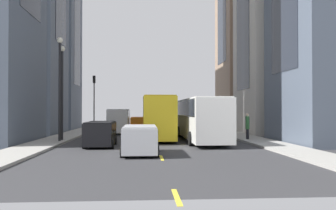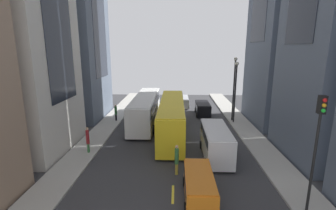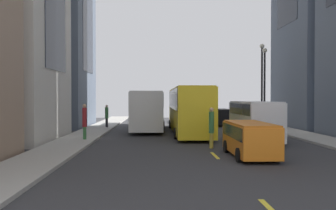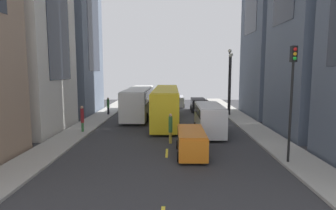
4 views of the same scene
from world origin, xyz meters
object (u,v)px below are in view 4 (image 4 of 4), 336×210
car_silver_1 (177,101)px  traffic_light_near_corner (292,84)px  city_bus_white (139,99)px  car_orange_0 (191,140)px  streetcar_yellow (166,102)px  delivery_van_white (209,117)px  pedestrian_waiting_curb (170,127)px  pedestrian_walking_far (82,117)px  car_black_2 (198,104)px  pedestrian_crossing_mid (108,105)px

car_silver_1 → traffic_light_near_corner: bearing=-76.9°
city_bus_white → car_orange_0: size_ratio=2.91×
streetcar_yellow → delivery_van_white: size_ratio=2.34×
pedestrian_waiting_curb → pedestrian_walking_far: 8.35m
city_bus_white → pedestrian_waiting_curb: bearing=-73.2°
car_orange_0 → pedestrian_walking_far: bearing=145.6°
streetcar_yellow → pedestrian_walking_far: (-7.16, -5.43, -0.73)m
streetcar_yellow → car_silver_1: size_ratio=3.30×
delivery_van_white → pedestrian_waiting_curb: size_ratio=2.58×
car_black_2 → delivery_van_white: bearing=-91.4°
car_silver_1 → pedestrian_crossing_mid: size_ratio=2.03×
car_black_2 → traffic_light_near_corner: (3.30, -21.21, 3.73)m
pedestrian_waiting_curb → delivery_van_white: bearing=-106.9°
city_bus_white → car_orange_0: 16.39m
delivery_van_white → car_silver_1: bearing=97.5°
pedestrian_crossing_mid → car_black_2: bearing=-157.9°
car_black_2 → traffic_light_near_corner: traffic_light_near_corner is taller
car_orange_0 → car_black_2: bearing=83.4°
car_black_2 → pedestrian_crossing_mid: pedestrian_crossing_mid is taller
car_silver_1 → pedestrian_crossing_mid: (-8.51, -8.18, 0.31)m
car_silver_1 → car_black_2: (2.71, -4.55, 0.05)m
pedestrian_waiting_curb → traffic_light_near_corner: traffic_light_near_corner is taller
city_bus_white → pedestrian_crossing_mid: city_bus_white is taller
car_orange_0 → pedestrian_crossing_mid: size_ratio=2.18×
city_bus_white → car_silver_1: 9.76m
car_silver_1 → car_black_2: 5.29m
car_black_2 → pedestrian_walking_far: pedestrian_walking_far is taller
city_bus_white → delivery_van_white: (7.09, -9.64, -0.50)m
car_orange_0 → car_silver_1: size_ratio=1.07×
pedestrian_walking_far → pedestrian_crossing_mid: bearing=21.3°
car_silver_1 → city_bus_white: bearing=-119.1°
delivery_van_white → traffic_light_near_corner: size_ratio=0.88×
car_silver_1 → pedestrian_waiting_curb: 21.14m
pedestrian_waiting_curb → pedestrian_walking_far: (-7.68, 3.30, 0.16)m
delivery_van_white → pedestrian_crossing_mid: size_ratio=2.86×
delivery_van_white → pedestrian_crossing_mid: 14.74m
delivery_van_white → traffic_light_near_corner: bearing=-64.6°
streetcar_yellow → car_black_2: size_ratio=3.18×
pedestrian_walking_far → pedestrian_waiting_curb: bearing=-91.5°
traffic_light_near_corner → delivery_van_white: bearing=115.4°
pedestrian_walking_far → delivery_van_white: bearing=-69.8°
delivery_van_white → car_orange_0: delivery_van_white is taller
pedestrian_crossing_mid → pedestrian_walking_far: pedestrian_walking_far is taller
car_black_2 → pedestrian_crossing_mid: (-11.21, -3.63, 0.25)m
car_black_2 → pedestrian_walking_far: 17.43m
city_bus_white → pedestrian_walking_far: 10.13m
car_black_2 → pedestrian_waiting_curb: bearing=-102.3°
car_silver_1 → car_black_2: car_black_2 is taller
car_silver_1 → streetcar_yellow: bearing=-96.5°
pedestrian_crossing_mid → traffic_light_near_corner: 23.06m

